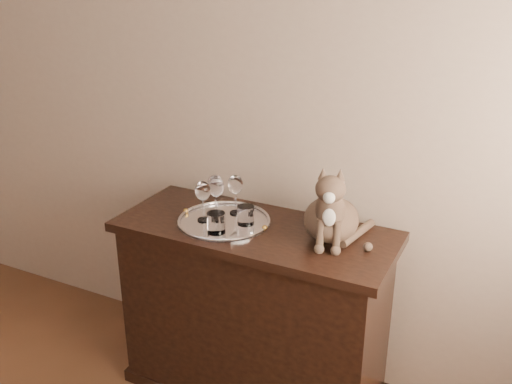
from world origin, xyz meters
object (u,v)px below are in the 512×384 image
tray (224,222)px  wine_glass_c (203,201)px  sideboard (255,312)px  tumbler_c (246,215)px  tumbler_b (216,223)px  cat (332,199)px  wine_glass_a (216,195)px  wine_glass_b (236,194)px  wine_glass_d (216,197)px

tray → wine_glass_c: 0.13m
sideboard → tumbler_c: tumbler_c is taller
tray → tumbler_b: tumbler_b is taller
tray → wine_glass_c: wine_glass_c is taller
tray → cat: size_ratio=1.17×
tray → tumbler_c: (0.10, 0.02, 0.04)m
wine_glass_a → wine_glass_b: 0.09m
wine_glass_b → tumbler_b: 0.21m
sideboard → cat: (0.32, 0.05, 0.60)m
tray → wine_glass_a: wine_glass_a is taller
wine_glass_b → cat: size_ratio=0.52×
wine_glass_b → wine_glass_c: size_ratio=1.00×
wine_glass_a → wine_glass_c: size_ratio=1.05×
wine_glass_a → tumbler_c: (0.16, -0.02, -0.05)m
sideboard → tray: 0.45m
wine_glass_a → wine_glass_c: bearing=-106.9°
tray → sideboard: bearing=7.6°
wine_glass_c → cat: bearing=10.0°
wine_glass_b → wine_glass_d: wine_glass_d is taller
wine_glass_a → wine_glass_b: bearing=40.7°
sideboard → cat: cat is taller
wine_glass_a → wine_glass_b: size_ratio=1.05×
wine_glass_a → tumbler_b: wine_glass_a is taller
wine_glass_c → tumbler_c: size_ratio=2.19×
wine_glass_b → tumbler_c: wine_glass_b is taller
tumbler_c → cat: cat is taller
sideboard → tray: (-0.14, -0.02, 0.43)m
wine_glass_c → wine_glass_d: (0.03, 0.05, 0.00)m
wine_glass_c → cat: 0.56m
sideboard → wine_glass_d: 0.56m
cat → tumbler_b: bearing=-172.6°
wine_glass_c → tumbler_c: wine_glass_c is taller
wine_glass_c → tumbler_c: 0.19m
tumbler_b → sideboard: bearing=48.0°
wine_glass_a → wine_glass_d: bearing=-49.6°
wine_glass_a → wine_glass_d: 0.02m
wine_glass_a → sideboard: bearing=-6.0°
wine_glass_d → cat: 0.52m
wine_glass_b → tumbler_b: bearing=-84.5°
wine_glass_a → wine_glass_b: (0.07, 0.06, -0.00)m
sideboard → tumbler_b: tumbler_b is taller
tray → cat: (0.46, 0.07, 0.17)m
wine_glass_c → wine_glass_b: bearing=55.1°
wine_glass_c → tumbler_c: (0.18, 0.05, -0.05)m
wine_glass_b → tray: bearing=-92.8°
wine_glass_b → tumbler_b: (0.02, -0.21, -0.05)m
tray → wine_glass_c: bearing=-160.9°
wine_glass_a → tumbler_b: 0.18m
wine_glass_a → tumbler_b: bearing=-59.3°
sideboard → wine_glass_b: 0.55m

